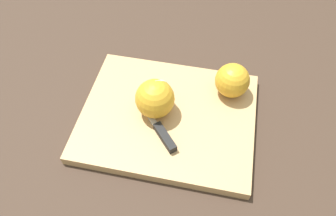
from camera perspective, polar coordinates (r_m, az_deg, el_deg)
The scene contains 5 objects.
ground_plane at distance 0.71m, azimuth 0.00°, elevation -2.06°, with size 4.00×4.00×0.00m, color #38281E.
cutting_board at distance 0.70m, azimuth 0.00°, elevation -1.53°, with size 0.39×0.33×0.02m.
apple_half_left at distance 0.71m, azimuth 11.11°, elevation 4.71°, with size 0.07×0.07×0.07m.
apple_half_right at distance 0.67m, azimuth -2.21°, elevation 1.87°, with size 0.08×0.08×0.08m.
knife at distance 0.65m, azimuth -0.98°, elevation -4.51°, with size 0.12×0.11×0.02m.
Camera 1 is at (-0.12, 0.39, 0.58)m, focal length 35.00 mm.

